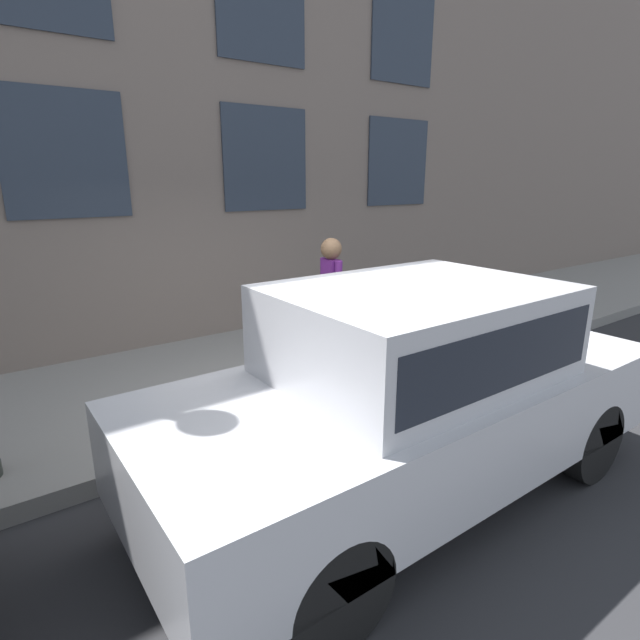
% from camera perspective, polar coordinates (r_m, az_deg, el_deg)
% --- Properties ---
extents(ground_plane, '(80.00, 80.00, 0.00)m').
position_cam_1_polar(ground_plane, '(5.39, -1.97, -12.22)').
color(ground_plane, '#2D2D30').
extents(sidewalk, '(3.08, 60.00, 0.18)m').
position_cam_1_polar(sidewalk, '(6.57, -9.55, -6.23)').
color(sidewalk, gray).
rests_on(sidewalk, ground_plane).
extents(fire_hydrant, '(0.31, 0.43, 0.73)m').
position_cam_1_polar(fire_hydrant, '(5.67, -1.41, -4.66)').
color(fire_hydrant, gray).
rests_on(fire_hydrant, sidewalk).
extents(person, '(0.40, 0.26, 1.66)m').
position_cam_1_polar(person, '(6.32, 1.26, 3.40)').
color(person, '#726651').
rests_on(person, sidewalk).
extents(parked_car_silver_near, '(1.83, 4.48, 1.75)m').
position_cam_1_polar(parked_car_silver_near, '(4.09, 10.54, -7.15)').
color(parked_car_silver_near, black).
rests_on(parked_car_silver_near, ground_plane).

